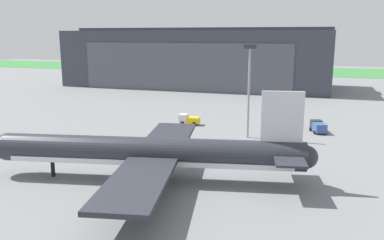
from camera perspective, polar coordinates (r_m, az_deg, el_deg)
name	(u,v)px	position (r m, az deg, el deg)	size (l,w,h in m)	color
ground_plane	(172,167)	(61.55, -2.84, -6.76)	(440.00, 440.00, 0.00)	slate
grass_field_strip	(281,71)	(230.84, 12.53, 6.88)	(440.00, 56.00, 0.08)	#39813D
maintenance_hangar	(198,58)	(158.09, 0.79, 8.79)	(99.74, 36.10, 22.46)	#383D47
airliner_near_left	(150,153)	(55.16, -5.95, -4.66)	(44.40, 38.51, 12.82)	#282B33
fuel_bowser	(189,119)	(89.77, -0.47, 0.08)	(4.61, 2.74, 2.33)	silver
baggage_tug	(318,127)	(86.73, 17.55, -0.89)	(3.60, 5.22, 2.28)	#2D2D33
apron_light_mast	(249,84)	(77.78, 8.13, 5.16)	(2.40, 0.50, 18.05)	#99999E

